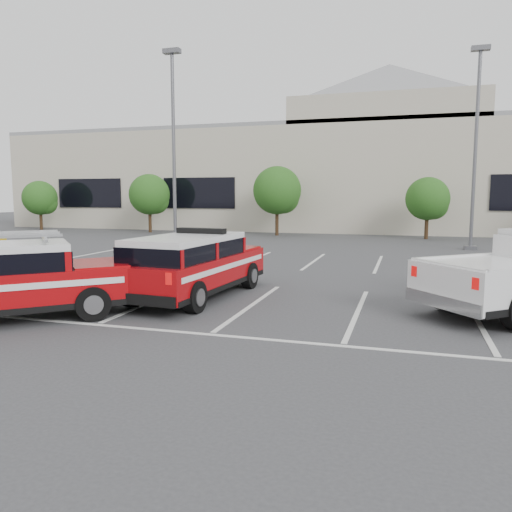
# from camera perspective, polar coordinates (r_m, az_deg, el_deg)

# --- Properties ---
(ground) EXTENTS (120.00, 120.00, 0.00)m
(ground) POSITION_cam_1_polar(r_m,az_deg,el_deg) (12.97, -0.51, -5.68)
(ground) COLOR #37373A
(ground) RESTS_ON ground
(stall_markings) EXTENTS (23.00, 15.00, 0.01)m
(stall_markings) POSITION_cam_1_polar(r_m,az_deg,el_deg) (17.24, 3.96, -2.50)
(stall_markings) COLOR silver
(stall_markings) RESTS_ON ground
(convention_building) EXTENTS (60.00, 16.99, 13.20)m
(convention_building) POSITION_cam_1_polar(r_m,az_deg,el_deg) (44.13, 12.32, 9.27)
(convention_building) COLOR #BCB59F
(convention_building) RESTS_ON ground
(tree_far_left) EXTENTS (2.77, 2.77, 3.99)m
(tree_far_left) POSITION_cam_1_polar(r_m,az_deg,el_deg) (44.58, -23.33, 5.99)
(tree_far_left) COLOR #3F2B19
(tree_far_left) RESTS_ON ground
(tree_left) EXTENTS (3.07, 3.07, 4.42)m
(tree_left) POSITION_cam_1_polar(r_m,az_deg,el_deg) (38.91, -11.94, 6.74)
(tree_left) COLOR #3F2B19
(tree_left) RESTS_ON ground
(tree_mid_left) EXTENTS (3.37, 3.37, 4.85)m
(tree_mid_left) POSITION_cam_1_polar(r_m,az_deg,el_deg) (35.21, 2.59, 7.31)
(tree_mid_left) COLOR #3F2B19
(tree_mid_left) RESTS_ON ground
(tree_mid_right) EXTENTS (2.77, 2.77, 3.99)m
(tree_mid_right) POSITION_cam_1_polar(r_m,az_deg,el_deg) (34.15, 19.16, 6.04)
(tree_mid_right) COLOR #3F2B19
(tree_mid_right) RESTS_ON ground
(light_pole_left) EXTENTS (0.90, 0.60, 10.24)m
(light_pole_left) POSITION_cam_1_polar(r_m,az_deg,el_deg) (26.91, -9.38, 11.90)
(light_pole_left) COLOR #59595E
(light_pole_left) RESTS_ON ground
(light_pole_mid) EXTENTS (0.90, 0.60, 10.24)m
(light_pole_mid) POSITION_cam_1_polar(r_m,az_deg,el_deg) (28.36, 23.79, 11.15)
(light_pole_mid) COLOR #59595E
(light_pole_mid) RESTS_ON ground
(fire_chief_suv) EXTENTS (2.42, 5.58, 1.91)m
(fire_chief_suv) POSITION_cam_1_polar(r_m,az_deg,el_deg) (13.94, -7.09, -1.57)
(fire_chief_suv) COLOR #96070B
(fire_chief_suv) RESTS_ON ground
(ladder_suv) EXTENTS (5.05, 4.89, 1.99)m
(ladder_suv) POSITION_cam_1_polar(r_m,az_deg,el_deg) (12.67, -26.56, -3.06)
(ladder_suv) COLOR #96070B
(ladder_suv) RESTS_ON ground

